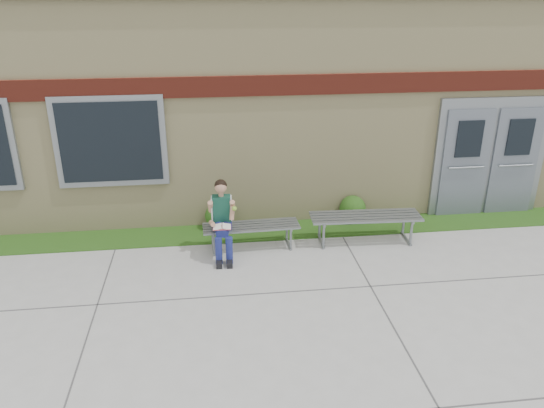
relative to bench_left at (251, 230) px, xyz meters
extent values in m
plane|color=#9E9E99|center=(0.67, -2.00, -0.33)|extent=(80.00, 80.00, 0.00)
cube|color=#1D4412|center=(0.67, 0.60, -0.32)|extent=(16.00, 0.80, 0.02)
cube|color=beige|center=(0.67, 4.00, 1.67)|extent=(16.00, 6.00, 4.00)
cube|color=maroon|center=(0.67, 0.97, 2.27)|extent=(16.00, 0.06, 0.35)
cube|color=slate|center=(-2.33, 0.96, 1.37)|extent=(1.90, 0.08, 1.60)
cube|color=black|center=(-2.33, 0.92, 1.37)|extent=(1.70, 0.04, 1.40)
cube|color=slate|center=(4.67, 0.96, 0.82)|extent=(2.20, 0.08, 2.30)
cube|color=slate|center=(4.17, 0.91, 0.72)|extent=(0.92, 0.06, 2.10)
cube|color=slate|center=(5.17, 0.91, 0.72)|extent=(0.92, 0.06, 2.10)
cube|color=slate|center=(0.00, 0.00, 0.08)|extent=(1.65, 0.51, 0.03)
cube|color=slate|center=(-0.65, 0.00, -0.14)|extent=(0.06, 0.45, 0.37)
cube|color=slate|center=(0.65, 0.00, -0.14)|extent=(0.06, 0.45, 0.37)
cube|color=slate|center=(2.00, 0.00, 0.15)|extent=(1.94, 0.62, 0.04)
cube|color=slate|center=(1.23, 0.00, -0.11)|extent=(0.07, 0.53, 0.44)
cube|color=slate|center=(2.77, 0.00, -0.11)|extent=(0.07, 0.53, 0.44)
cube|color=navy|center=(-0.49, -0.05, 0.17)|extent=(0.33, 0.24, 0.15)
cube|color=#103B2A|center=(-0.49, -0.06, 0.46)|extent=(0.31, 0.20, 0.43)
sphere|color=tan|center=(-0.49, -0.07, 0.84)|extent=(0.20, 0.20, 0.20)
sphere|color=black|center=(-0.49, -0.05, 0.86)|extent=(0.21, 0.21, 0.21)
cylinder|color=navy|center=(-0.58, -0.29, 0.19)|extent=(0.15, 0.40, 0.14)
cylinder|color=navy|center=(-0.41, -0.29, 0.19)|extent=(0.15, 0.40, 0.14)
cylinder|color=navy|center=(-0.57, -0.51, -0.09)|extent=(0.11, 0.11, 0.47)
cylinder|color=navy|center=(-0.40, -0.52, -0.09)|extent=(0.11, 0.11, 0.47)
cube|color=black|center=(-0.57, -0.58, -0.28)|extent=(0.10, 0.25, 0.09)
cube|color=black|center=(-0.41, -0.58, -0.28)|extent=(0.10, 0.25, 0.09)
cylinder|color=tan|center=(-0.67, -0.11, 0.52)|extent=(0.09, 0.21, 0.25)
cylinder|color=tan|center=(-0.31, -0.13, 0.52)|extent=(0.09, 0.21, 0.25)
cube|color=white|center=(-0.50, -0.40, 0.28)|extent=(0.30, 0.22, 0.01)
cube|color=#D14E57|center=(-0.50, -0.40, 0.27)|extent=(0.30, 0.23, 0.01)
sphere|color=#85B831|center=(-0.29, -0.26, 0.53)|extent=(0.08, 0.08, 0.08)
sphere|color=#1D4412|center=(-0.55, 0.85, -0.07)|extent=(0.47, 0.47, 0.47)
sphere|color=#1D4412|center=(2.01, 0.85, -0.06)|extent=(0.50, 0.50, 0.50)
camera|label=1|loc=(-0.66, -8.15, 3.88)|focal=35.00mm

